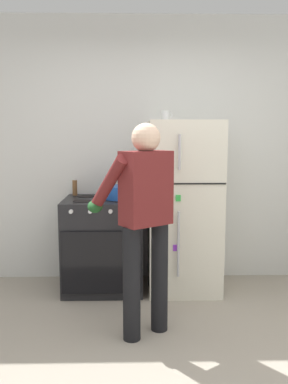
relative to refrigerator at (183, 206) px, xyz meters
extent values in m
plane|color=#9E9384|center=(-0.37, -1.57, -0.82)|extent=(8.00, 8.00, 0.00)
cube|color=silver|center=(-0.37, 0.38, 0.53)|extent=(6.00, 0.10, 2.70)
cube|color=silver|center=(0.00, 0.00, 0.00)|extent=(0.68, 0.68, 1.65)
cube|color=black|center=(0.00, -0.34, 0.26)|extent=(0.67, 0.01, 0.01)
cylinder|color=#B7B7BC|center=(-0.08, -0.36, -0.28)|extent=(0.02, 0.02, 0.60)
cylinder|color=#B7B7BC|center=(-0.08, -0.36, 0.54)|extent=(0.02, 0.02, 0.31)
cube|color=green|center=(-0.09, -0.35, 0.14)|extent=(0.04, 0.01, 0.06)
cube|color=purple|center=(-0.11, -0.35, -0.32)|extent=(0.04, 0.01, 0.06)
cube|color=black|center=(-0.78, 0.00, -0.37)|extent=(0.76, 0.64, 0.90)
cube|color=black|center=(-0.78, -0.32, -0.45)|extent=(0.53, 0.01, 0.32)
cylinder|color=black|center=(-0.96, -0.14, 0.08)|extent=(0.17, 0.17, 0.01)
cylinder|color=black|center=(-0.60, -0.14, 0.08)|extent=(0.17, 0.17, 0.01)
cylinder|color=black|center=(-0.96, 0.14, 0.08)|extent=(0.17, 0.17, 0.01)
cylinder|color=black|center=(-0.60, 0.14, 0.08)|extent=(0.17, 0.17, 0.01)
cylinder|color=silver|center=(-1.04, -0.33, 0.02)|extent=(0.04, 0.03, 0.04)
cylinder|color=silver|center=(-0.87, -0.33, 0.02)|extent=(0.04, 0.03, 0.04)
cylinder|color=silver|center=(-0.69, -0.33, 0.02)|extent=(0.04, 0.03, 0.04)
cylinder|color=silver|center=(-0.52, -0.33, 0.02)|extent=(0.04, 0.03, 0.04)
cube|color=black|center=(-0.78, -0.33, -0.46)|extent=(0.72, 0.03, 0.58)
cylinder|color=black|center=(-0.50, -1.03, -0.39)|extent=(0.13, 0.13, 0.86)
cylinder|color=black|center=(-0.28, -0.89, -0.39)|extent=(0.13, 0.13, 0.86)
cube|color=maroon|center=(-0.39, -0.96, 0.31)|extent=(0.41, 0.37, 0.54)
sphere|color=beige|center=(-0.39, -0.96, 0.67)|extent=(0.21, 0.21, 0.21)
sphere|color=#383838|center=(-0.39, -0.96, 0.64)|extent=(0.15, 0.15, 0.15)
cylinder|color=maroon|center=(-0.67, -0.91, 0.33)|extent=(0.34, 0.43, 0.46)
cylinder|color=maroon|center=(-0.34, -0.68, 0.33)|extent=(0.34, 0.43, 0.46)
ellipsoid|color=#1E5123|center=(-0.78, -0.75, 0.14)|extent=(0.12, 0.18, 0.10)
ellipsoid|color=#1E5123|center=(-0.46, -0.52, 0.14)|extent=(0.12, 0.18, 0.10)
cylinder|color=#19479E|center=(-0.62, -0.05, 0.15)|extent=(0.28, 0.28, 0.13)
cube|color=black|center=(-0.79, -0.05, 0.19)|extent=(0.05, 0.03, 0.02)
cube|color=black|center=(-0.46, -0.05, 0.19)|extent=(0.05, 0.03, 0.02)
cylinder|color=silver|center=(-0.18, 0.05, 0.87)|extent=(0.08, 0.08, 0.10)
torus|color=silver|center=(-0.14, 0.05, 0.87)|extent=(0.06, 0.01, 0.06)
cylinder|color=brown|center=(-1.08, 0.20, 0.16)|extent=(0.05, 0.05, 0.15)
camera|label=1|loc=(-0.47, -3.91, 0.70)|focal=38.26mm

